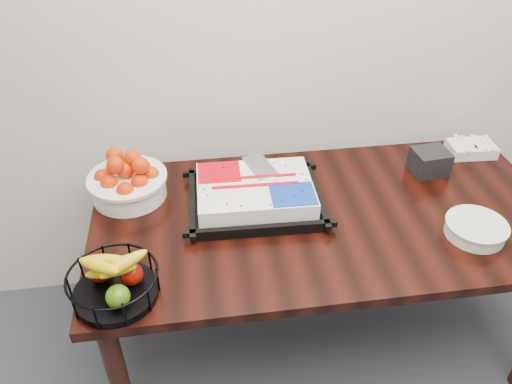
{
  "coord_description": "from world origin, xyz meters",
  "views": [
    {
      "loc": [
        -0.48,
        0.55,
        1.97
      ],
      "look_at": [
        -0.27,
        2.06,
        0.83
      ],
      "focal_mm": 35.0,
      "sensor_mm": 36.0,
      "label": 1
    }
  ],
  "objects": [
    {
      "name": "tangerine_bowl",
      "position": [
        -0.76,
        2.22,
        0.84
      ],
      "size": [
        0.31,
        0.31,
        0.2
      ],
      "color": "white",
      "rests_on": "table"
    },
    {
      "name": "napkin_box",
      "position": [
        0.5,
        2.21,
        0.8
      ],
      "size": [
        0.16,
        0.14,
        0.1
      ],
      "primitive_type": "cube",
      "rotation": [
        0.0,
        0.0,
        0.09
      ],
      "color": "black",
      "rests_on": "table"
    },
    {
      "name": "cake_tray",
      "position": [
        -0.27,
        2.1,
        0.8
      ],
      "size": [
        0.52,
        0.42,
        0.1
      ],
      "color": "black",
      "rests_on": "table"
    },
    {
      "name": "plate_stack",
      "position": [
        0.5,
        1.8,
        0.78
      ],
      "size": [
        0.22,
        0.22,
        0.05
      ],
      "color": "white",
      "rests_on": "table"
    },
    {
      "name": "fork_bag",
      "position": [
        0.76,
        2.32,
        0.78
      ],
      "size": [
        0.21,
        0.14,
        0.06
      ],
      "color": "silver",
      "rests_on": "table"
    },
    {
      "name": "fruit_basket",
      "position": [
        -0.77,
        1.69,
        0.81
      ],
      "size": [
        0.29,
        0.29,
        0.15
      ],
      "color": "black",
      "rests_on": "table"
    },
    {
      "name": "table",
      "position": [
        0.0,
        2.0,
        0.66
      ],
      "size": [
        1.8,
        0.9,
        0.75
      ],
      "color": "black",
      "rests_on": "ground"
    }
  ]
}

